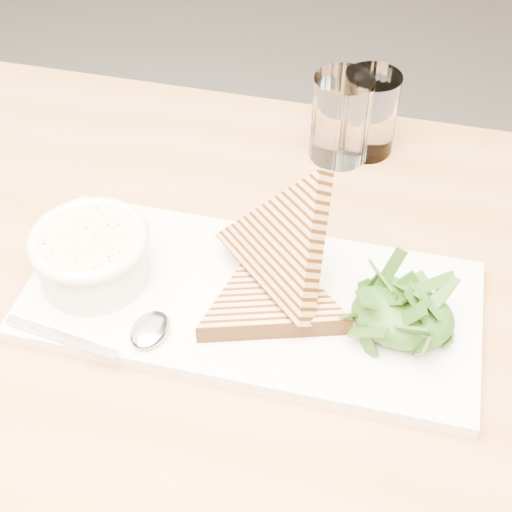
% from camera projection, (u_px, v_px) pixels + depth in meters
% --- Properties ---
extents(table_top, '(1.14, 0.76, 0.04)m').
position_uv_depth(table_top, '(230.00, 337.00, 0.69)').
color(table_top, '#AC754F').
rests_on(table_top, ground).
extents(table_leg_bl, '(0.06, 0.06, 0.72)m').
position_uv_depth(table_leg_bl, '(3.00, 271.00, 1.27)').
color(table_leg_bl, '#AC754F').
rests_on(table_leg_bl, ground).
extents(platter, '(0.43, 0.19, 0.02)m').
position_uv_depth(platter, '(251.00, 301.00, 0.68)').
color(platter, white).
rests_on(platter, table_top).
extents(soup_bowl, '(0.11, 0.11, 0.04)m').
position_uv_depth(soup_bowl, '(93.00, 260.00, 0.68)').
color(soup_bowl, white).
rests_on(soup_bowl, platter).
extents(soup, '(0.09, 0.09, 0.01)m').
position_uv_depth(soup, '(89.00, 241.00, 0.66)').
color(soup, beige).
rests_on(soup, soup_bowl).
extents(bowl_rim, '(0.11, 0.11, 0.01)m').
position_uv_depth(bowl_rim, '(88.00, 240.00, 0.66)').
color(bowl_rim, white).
rests_on(bowl_rim, soup_bowl).
extents(sandwich_flat, '(0.20, 0.20, 0.02)m').
position_uv_depth(sandwich_flat, '(271.00, 298.00, 0.66)').
color(sandwich_flat, tan).
rests_on(sandwich_flat, platter).
extents(sandwich_lean, '(0.23, 0.23, 0.18)m').
position_uv_depth(sandwich_lean, '(282.00, 244.00, 0.65)').
color(sandwich_lean, tan).
rests_on(sandwich_lean, sandwich_flat).
extents(salad_base, '(0.09, 0.07, 0.04)m').
position_uv_depth(salad_base, '(403.00, 316.00, 0.64)').
color(salad_base, '#18360F').
rests_on(salad_base, platter).
extents(arugula_pile, '(0.11, 0.10, 0.05)m').
position_uv_depth(arugula_pile, '(404.00, 309.00, 0.63)').
color(arugula_pile, '#315F19').
rests_on(arugula_pile, platter).
extents(spoon_bowl, '(0.04, 0.05, 0.01)m').
position_uv_depth(spoon_bowl, '(150.00, 330.00, 0.64)').
color(spoon_bowl, silver).
rests_on(spoon_bowl, platter).
extents(spoon_handle, '(0.12, 0.02, 0.00)m').
position_uv_depth(spoon_handle, '(61.00, 337.00, 0.64)').
color(spoon_handle, silver).
rests_on(spoon_handle, platter).
extents(glass_near, '(0.07, 0.07, 0.10)m').
position_uv_depth(glass_near, '(341.00, 118.00, 0.82)').
color(glass_near, white).
rests_on(glass_near, table_top).
extents(glass_far, '(0.07, 0.07, 0.10)m').
position_uv_depth(glass_far, '(369.00, 113.00, 0.83)').
color(glass_far, white).
rests_on(glass_far, table_top).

